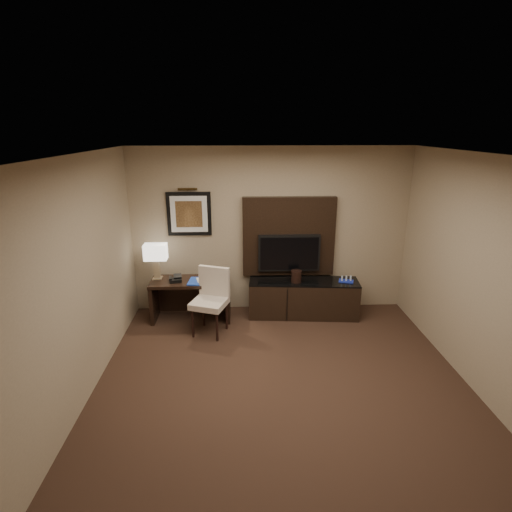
{
  "coord_description": "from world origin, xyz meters",
  "views": [
    {
      "loc": [
        -0.48,
        -3.81,
        2.97
      ],
      "look_at": [
        -0.26,
        1.8,
        1.15
      ],
      "focal_mm": 28.0,
      "sensor_mm": 36.0,
      "label": 1
    }
  ],
  "objects_px": {
    "table_lamp": "(156,263)",
    "credenza": "(303,298)",
    "tv": "(289,253)",
    "minibar_tray": "(346,279)",
    "desk_phone": "(175,279)",
    "ice_bucket": "(296,276)",
    "desk": "(191,299)",
    "desk_chair": "(209,302)"
  },
  "relations": [
    {
      "from": "tv",
      "to": "table_lamp",
      "type": "bearing_deg",
      "value": -175.84
    },
    {
      "from": "credenza",
      "to": "table_lamp",
      "type": "height_order",
      "value": "table_lamp"
    },
    {
      "from": "tv",
      "to": "minibar_tray",
      "type": "height_order",
      "value": "tv"
    },
    {
      "from": "ice_bucket",
      "to": "desk",
      "type": "bearing_deg",
      "value": -179.57
    },
    {
      "from": "minibar_tray",
      "to": "desk_chair",
      "type": "bearing_deg",
      "value": -167.23
    },
    {
      "from": "tv",
      "to": "table_lamp",
      "type": "relative_size",
      "value": 1.86
    },
    {
      "from": "desk",
      "to": "minibar_tray",
      "type": "bearing_deg",
      "value": -0.29
    },
    {
      "from": "credenza",
      "to": "tv",
      "type": "relative_size",
      "value": 1.76
    },
    {
      "from": "desk_phone",
      "to": "minibar_tray",
      "type": "distance_m",
      "value": 2.71
    },
    {
      "from": "table_lamp",
      "to": "desk_phone",
      "type": "relative_size",
      "value": 2.92
    },
    {
      "from": "desk_phone",
      "to": "tv",
      "type": "bearing_deg",
      "value": -1.39
    },
    {
      "from": "tv",
      "to": "ice_bucket",
      "type": "distance_m",
      "value": 0.4
    },
    {
      "from": "desk",
      "to": "desk_chair",
      "type": "xyz_separation_m",
      "value": [
        0.33,
        -0.5,
        0.17
      ]
    },
    {
      "from": "desk_chair",
      "to": "minibar_tray",
      "type": "xyz_separation_m",
      "value": [
        2.16,
        0.49,
        0.14
      ]
    },
    {
      "from": "credenza",
      "to": "desk_chair",
      "type": "height_order",
      "value": "desk_chair"
    },
    {
      "from": "table_lamp",
      "to": "credenza",
      "type": "bearing_deg",
      "value": -0.88
    },
    {
      "from": "table_lamp",
      "to": "desk_phone",
      "type": "distance_m",
      "value": 0.41
    },
    {
      "from": "desk",
      "to": "table_lamp",
      "type": "bearing_deg",
      "value": 170.65
    },
    {
      "from": "table_lamp",
      "to": "tv",
      "type": "bearing_deg",
      "value": 4.16
    },
    {
      "from": "credenza",
      "to": "desk_chair",
      "type": "bearing_deg",
      "value": -155.3
    },
    {
      "from": "desk_phone",
      "to": "ice_bucket",
      "type": "height_order",
      "value": "ice_bucket"
    },
    {
      "from": "tv",
      "to": "desk_phone",
      "type": "distance_m",
      "value": 1.86
    },
    {
      "from": "ice_bucket",
      "to": "credenza",
      "type": "bearing_deg",
      "value": 15.61
    },
    {
      "from": "credenza",
      "to": "desk_chair",
      "type": "xyz_separation_m",
      "value": [
        -1.49,
        -0.55,
        0.2
      ]
    },
    {
      "from": "desk_chair",
      "to": "desk_phone",
      "type": "bearing_deg",
      "value": 160.59
    },
    {
      "from": "desk",
      "to": "desk_phone",
      "type": "height_order",
      "value": "desk_phone"
    },
    {
      "from": "tv",
      "to": "minibar_tray",
      "type": "bearing_deg",
      "value": -15.44
    },
    {
      "from": "tv",
      "to": "ice_bucket",
      "type": "relative_size",
      "value": 5.29
    },
    {
      "from": "desk_phone",
      "to": "desk_chair",
      "type": "bearing_deg",
      "value": -49.42
    },
    {
      "from": "table_lamp",
      "to": "ice_bucket",
      "type": "distance_m",
      "value": 2.23
    },
    {
      "from": "desk_chair",
      "to": "minibar_tray",
      "type": "distance_m",
      "value": 2.22
    },
    {
      "from": "ice_bucket",
      "to": "minibar_tray",
      "type": "bearing_deg",
      "value": -1.54
    },
    {
      "from": "table_lamp",
      "to": "minibar_tray",
      "type": "relative_size",
      "value": 2.36
    },
    {
      "from": "credenza",
      "to": "table_lamp",
      "type": "distance_m",
      "value": 2.43
    },
    {
      "from": "desk",
      "to": "desk_phone",
      "type": "xyz_separation_m",
      "value": [
        -0.22,
        -0.06,
        0.38
      ]
    },
    {
      "from": "desk",
      "to": "credenza",
      "type": "xyz_separation_m",
      "value": [
        1.82,
        0.05,
        -0.03
      ]
    },
    {
      "from": "credenza",
      "to": "table_lamp",
      "type": "xyz_separation_m",
      "value": [
        -2.35,
        0.04,
        0.63
      ]
    },
    {
      "from": "table_lamp",
      "to": "ice_bucket",
      "type": "xyz_separation_m",
      "value": [
        2.21,
        -0.07,
        -0.24
      ]
    },
    {
      "from": "minibar_tray",
      "to": "ice_bucket",
      "type": "bearing_deg",
      "value": 178.46
    },
    {
      "from": "desk_chair",
      "to": "minibar_tray",
      "type": "relative_size",
      "value": 4.42
    },
    {
      "from": "credenza",
      "to": "table_lamp",
      "type": "bearing_deg",
      "value": -176.43
    },
    {
      "from": "desk_chair",
      "to": "ice_bucket",
      "type": "bearing_deg",
      "value": 40.02
    }
  ]
}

